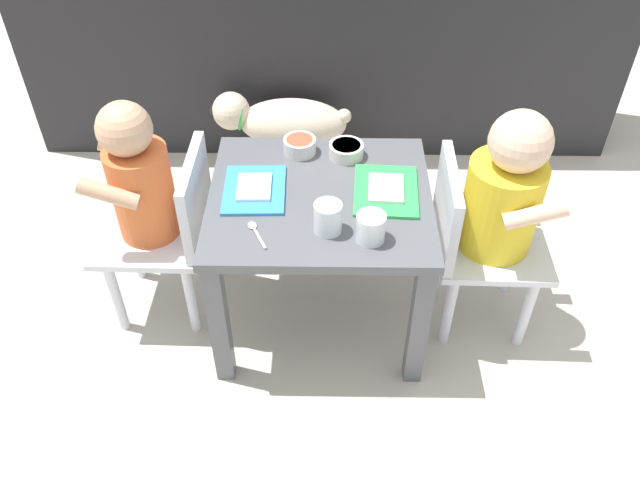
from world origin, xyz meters
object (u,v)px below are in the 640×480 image
at_px(veggie_bowl_near, 346,150).
at_px(food_tray_right, 386,190).
at_px(cereal_bowl_left_side, 300,145).
at_px(seated_child_right, 498,202).
at_px(food_tray_left, 254,189).
at_px(dog, 283,123).
at_px(seated_child_left, 148,192).
at_px(dining_table, 320,220).
at_px(spoon_by_left_tray, 256,232).
at_px(water_cup_right, 328,219).
at_px(water_cup_left, 371,229).

bearing_deg(veggie_bowl_near, food_tray_right, -58.00).
bearing_deg(cereal_bowl_left_side, veggie_bowl_near, -7.07).
xyz_separation_m(seated_child_right, food_tray_left, (-0.59, 0.01, 0.02)).
bearing_deg(dog, food_tray_left, -92.01).
height_order(seated_child_left, food_tray_left, seated_child_left).
distance_m(dining_table, cereal_bowl_left_side, 0.21).
bearing_deg(spoon_by_left_tray, dining_table, 44.62).
height_order(dog, water_cup_right, water_cup_right).
distance_m(dining_table, dog, 0.69).
bearing_deg(seated_child_right, veggie_bowl_near, 155.85).
height_order(food_tray_left, spoon_by_left_tray, food_tray_left).
xyz_separation_m(dog, water_cup_right, (0.16, -0.79, 0.25)).
bearing_deg(water_cup_left, veggie_bowl_near, 98.65).
height_order(seated_child_left, seated_child_right, seated_child_right).
relative_size(water_cup_right, cereal_bowl_left_side, 0.87).
relative_size(seated_child_left, water_cup_left, 9.74).
bearing_deg(seated_child_left, cereal_bowl_left_side, 21.07).
bearing_deg(seated_child_right, food_tray_right, 177.12).
xyz_separation_m(seated_child_right, cereal_bowl_left_side, (-0.49, 0.18, 0.04)).
relative_size(dog, food_tray_right, 2.31).
xyz_separation_m(seated_child_right, water_cup_right, (-0.41, -0.13, 0.05)).
xyz_separation_m(seated_child_left, food_tray_right, (0.59, -0.02, 0.03)).
xyz_separation_m(water_cup_right, cereal_bowl_left_side, (-0.07, 0.31, -0.01)).
height_order(food_tray_left, food_tray_right, same).
relative_size(food_tray_right, veggie_bowl_near, 2.31).
height_order(dining_table, seated_child_left, seated_child_left).
height_order(dog, food_tray_left, food_tray_left).
relative_size(food_tray_left, cereal_bowl_left_side, 2.29).
distance_m(seated_child_left, food_tray_right, 0.59).
xyz_separation_m(water_cup_left, water_cup_right, (-0.09, 0.03, 0.00)).
distance_m(water_cup_left, cereal_bowl_left_side, 0.37).
bearing_deg(veggie_bowl_near, cereal_bowl_left_side, 172.93).
xyz_separation_m(water_cup_right, veggie_bowl_near, (0.05, 0.29, -0.01)).
height_order(seated_child_right, food_tray_right, seated_child_right).
distance_m(dog, water_cup_right, 0.85).
distance_m(dog, water_cup_left, 0.89).
bearing_deg(water_cup_right, water_cup_left, -16.40).
bearing_deg(food_tray_right, dining_table, -175.40).
distance_m(water_cup_right, cereal_bowl_left_side, 0.31).
bearing_deg(water_cup_left, dining_table, 126.16).
bearing_deg(dining_table, food_tray_right, 4.60).
relative_size(water_cup_left, water_cup_right, 0.90).
bearing_deg(veggie_bowl_near, dog, 111.79).
bearing_deg(seated_child_left, dog, 65.23).
bearing_deg(veggie_bowl_near, spoon_by_left_tray, -124.35).
relative_size(seated_child_right, food_tray_left, 3.38).
height_order(veggie_bowl_near, spoon_by_left_tray, veggie_bowl_near).
distance_m(veggie_bowl_near, spoon_by_left_tray, 0.37).
bearing_deg(dining_table, food_tray_left, 175.40).
bearing_deg(seated_child_left, veggie_bowl_near, 14.62).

